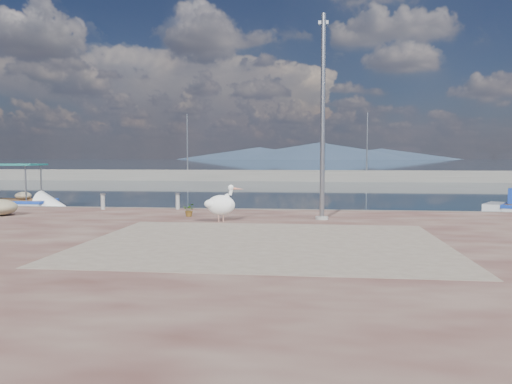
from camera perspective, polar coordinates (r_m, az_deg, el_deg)
The scene contains 11 objects.
ground at distance 15.80m, azimuth -1.58°, elevation -5.67°, with size 1400.00×1400.00×0.00m, color #162635.
quay at distance 9.97m, azimuth -6.54°, elevation -9.97°, with size 44.00×22.00×0.50m, color #431F1D.
quay_patch at distance 12.66m, azimuth 0.99°, elevation -5.77°, with size 9.00×7.00×0.01m, color gray.
breakwater at distance 55.50m, azimuth 4.27°, elevation 1.87°, with size 120.00×2.20×7.50m.
mountains at distance 665.46m, azimuth 6.76°, elevation 4.56°, with size 370.00×280.00×22.00m.
boat_left at distance 27.68m, azimuth -26.34°, elevation -1.47°, with size 5.68×1.98×2.72m.
pelican at distance 16.67m, azimuth -3.96°, elevation -1.42°, with size 1.30×0.85×1.24m.
lamp_post at distance 17.38m, azimuth 7.63°, elevation 7.74°, with size 0.44×0.96×7.00m.
bollard_near at distance 20.86m, azimuth -8.94°, elevation -0.96°, with size 0.22×0.22×0.68m.
bollard_far at distance 21.47m, azimuth -17.10°, elevation -0.96°, with size 0.22×0.22×0.67m.
potted_plant at distance 18.26m, azimuth -7.61°, elevation -2.04°, with size 0.43×0.38×0.48m, color #33722D.
Camera 1 is at (2.21, -15.42, 2.65)m, focal length 35.00 mm.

